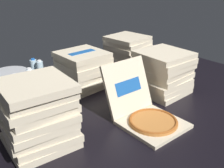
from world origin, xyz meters
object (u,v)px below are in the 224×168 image
pizza_stack_right_near (37,114)px  ice_bucket (11,80)px  pizza_stack_left_mid (163,72)px  water_bottle_1 (17,87)px  pizza_stack_right_far (20,99)px  pizza_stack_left_near (128,51)px  pizza_stack_right_mid (83,69)px  water_bottle_0 (40,72)px  water_bottle_5 (41,81)px  water_bottle_3 (34,70)px  open_pizza_box (145,112)px  water_bottle_4 (31,80)px

pizza_stack_right_near → ice_bucket: 1.00m
pizza_stack_left_mid → water_bottle_1: 1.30m
pizza_stack_right_far → pizza_stack_left_near: bearing=12.7°
pizza_stack_right_mid → water_bottle_0: pizza_stack_right_mid is taller
water_bottle_5 → pizza_stack_right_mid: bearing=-16.8°
water_bottle_1 → water_bottle_3: same height
water_bottle_5 → pizza_stack_right_near: bearing=-116.8°
pizza_stack_left_near → water_bottle_0: size_ratio=2.08×
open_pizza_box → pizza_stack_right_far: size_ratio=1.21×
ice_bucket → water_bottle_4: bearing=-55.9°
water_bottle_1 → water_bottle_5: 0.22m
open_pizza_box → water_bottle_3: 1.33m
pizza_stack_right_near → water_bottle_4: size_ratio=2.06×
pizza_stack_left_near → pizza_stack_left_mid: (-0.29, -0.77, 0.02)m
pizza_stack_left_near → ice_bucket: pizza_stack_left_near is taller
pizza_stack_left_near → pizza_stack_left_mid: pizza_stack_left_mid is taller
pizza_stack_left_mid → ice_bucket: 1.42m
water_bottle_1 → water_bottle_4: same height
pizza_stack_right_near → water_bottle_3: size_ratio=2.06×
pizza_stack_right_far → pizza_stack_left_near: pizza_stack_left_near is taller
open_pizza_box → pizza_stack_right_mid: open_pizza_box is taller
open_pizza_box → ice_bucket: bearing=113.7°
pizza_stack_right_near → water_bottle_3: 1.14m
pizza_stack_right_near → water_bottle_5: bearing=63.2°
pizza_stack_left_near → pizza_stack_right_mid: bearing=-165.9°
water_bottle_3 → water_bottle_1: bearing=-135.1°
open_pizza_box → pizza_stack_right_near: 0.78m
pizza_stack_right_far → water_bottle_4: (0.24, 0.34, -0.01)m
open_pizza_box → water_bottle_3: open_pizza_box is taller
pizza_stack_left_mid → water_bottle_3: size_ratio=1.94×
pizza_stack_left_mid → water_bottle_1: bearing=146.0°
open_pizza_box → pizza_stack_right_near: pizza_stack_right_near is taller
pizza_stack_left_mid → water_bottle_3: pizza_stack_left_mid is taller
water_bottle_4 → open_pizza_box: bearing=-68.2°
pizza_stack_right_near → water_bottle_0: 1.07m
water_bottle_1 → water_bottle_4: bearing=21.5°
open_pizza_box → water_bottle_1: bearing=120.2°
pizza_stack_left_mid → water_bottle_0: (-0.75, 0.94, -0.08)m
water_bottle_5 → ice_bucket: bearing=123.9°
water_bottle_5 → water_bottle_4: bearing=123.5°
pizza_stack_right_mid → water_bottle_3: size_ratio=1.98×
pizza_stack_left_mid → ice_bucket: size_ratio=1.36×
pizza_stack_right_mid → pizza_stack_right_far: size_ratio=0.96×
pizza_stack_right_near → water_bottle_0: size_ratio=2.06×
open_pizza_box → pizza_stack_left_near: open_pizza_box is taller
ice_bucket → water_bottle_1: (-0.04, -0.24, 0.02)m
pizza_stack_left_near → water_bottle_4: size_ratio=2.08×
water_bottle_1 → pizza_stack_right_far: bearing=-106.2°
pizza_stack_right_mid → ice_bucket: (-0.57, 0.38, -0.08)m
water_bottle_1 → water_bottle_3: bearing=44.9°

